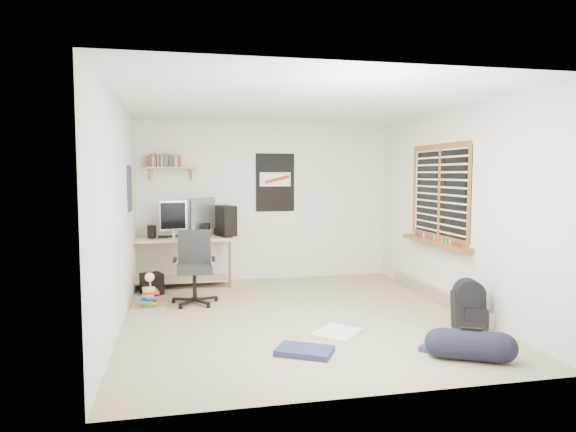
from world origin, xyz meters
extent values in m
cube|color=gray|center=(0.00, 0.00, -0.01)|extent=(4.00, 4.50, 0.01)
cube|color=white|center=(0.00, 0.00, 2.50)|extent=(4.00, 4.50, 0.01)
cube|color=silver|center=(0.00, 2.25, 1.25)|extent=(4.00, 0.01, 2.50)
cube|color=silver|center=(-2.00, 0.00, 1.25)|extent=(0.01, 4.50, 2.50)
cube|color=silver|center=(2.00, 0.00, 1.25)|extent=(0.01, 4.50, 2.50)
cube|color=tan|center=(-1.41, 2.00, 0.36)|extent=(1.77, 1.05, 0.76)
cube|color=#A1A2A6|center=(-1.44, 1.81, 0.98)|extent=(0.41, 0.17, 0.44)
cube|color=#A1A0A5|center=(-1.01, 1.95, 0.99)|extent=(0.42, 0.32, 0.47)
cube|color=black|center=(-0.67, 1.94, 0.98)|extent=(0.33, 0.47, 0.45)
cube|color=black|center=(-1.49, 1.91, 0.77)|extent=(0.38, 0.15, 0.02)
cube|color=black|center=(-1.75, 1.82, 0.85)|extent=(0.12, 0.12, 0.19)
cube|color=black|center=(-0.97, 1.83, 0.86)|extent=(0.13, 0.13, 0.20)
cube|color=#242426|center=(-1.17, 0.85, 0.49)|extent=(0.65, 0.65, 0.96)
cube|color=tan|center=(-1.45, 2.14, 1.78)|extent=(0.80, 0.22, 0.24)
cube|color=black|center=(0.15, 2.23, 1.55)|extent=(0.62, 0.03, 0.92)
cube|color=navy|center=(-1.99, 1.20, 1.50)|extent=(0.02, 0.42, 0.60)
cube|color=brown|center=(1.95, 0.30, 1.45)|extent=(0.10, 1.50, 1.26)
cube|color=#B7B2A8|center=(1.96, 0.30, 0.09)|extent=(0.08, 2.50, 0.18)
cube|color=black|center=(1.72, -0.85, 0.20)|extent=(0.39, 0.34, 0.44)
cylinder|color=black|center=(1.22, -1.72, 0.14)|extent=(0.37, 0.37, 0.54)
cube|color=silver|center=(0.25, -0.77, 0.02)|extent=(0.62, 0.62, 0.04)
cube|color=navy|center=(-0.22, -1.25, 0.03)|extent=(0.61, 0.54, 0.06)
cube|color=navy|center=(1.10, -1.40, 0.03)|extent=(0.48, 0.47, 0.05)
cube|color=brown|center=(-1.75, 0.82, 0.15)|extent=(0.54, 0.48, 0.31)
cube|color=white|center=(-1.73, 0.80, 0.38)|extent=(0.18, 0.24, 0.21)
cube|color=black|center=(-1.75, 1.53, 0.14)|extent=(0.35, 0.35, 0.31)
camera|label=1|loc=(-1.35, -5.82, 1.70)|focal=32.00mm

